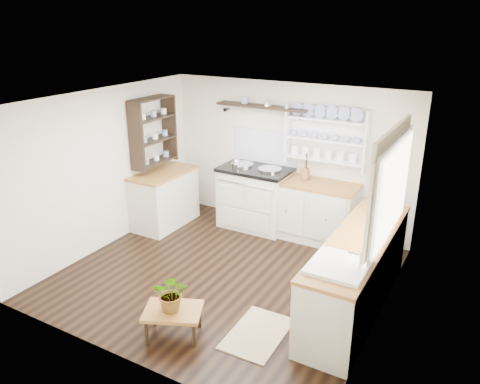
{
  "coord_description": "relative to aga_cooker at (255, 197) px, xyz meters",
  "views": [
    {
      "loc": [
        2.84,
        -4.64,
        3.21
      ],
      "look_at": [
        0.08,
        0.25,
        1.1
      ],
      "focal_mm": 35.0,
      "sensor_mm": 36.0,
      "label": 1
    }
  ],
  "objects": [
    {
      "name": "plate_rack",
      "position": [
        1.04,
        0.29,
        1.05
      ],
      "size": [
        1.2,
        0.22,
        0.9
      ],
      "color": "white",
      "rests_on": "wall_back"
    },
    {
      "name": "belfast_sink",
      "position": [
        2.09,
        -2.22,
        0.3
      ],
      "size": [
        0.55,
        0.6,
        0.45
      ],
      "color": "white",
      "rests_on": "right_cabinets"
    },
    {
      "name": "kettle",
      "position": [
        -0.28,
        -0.12,
        0.53
      ],
      "size": [
        0.16,
        0.16,
        0.2
      ],
      "primitive_type": null,
      "color": "silver",
      "rests_on": "aga_cooker"
    },
    {
      "name": "back_cabinets",
      "position": [
        0.99,
        0.03,
        -0.04
      ],
      "size": [
        1.27,
        0.63,
        0.9
      ],
      "color": "beige",
      "rests_on": "floor"
    },
    {
      "name": "wall_back",
      "position": [
        0.39,
        0.33,
        0.65
      ],
      "size": [
        4.0,
        0.02,
        2.3
      ],
      "primitive_type": "cube",
      "color": "silver",
      "rests_on": "ground"
    },
    {
      "name": "high_shelf",
      "position": [
        -0.01,
        0.21,
        1.41
      ],
      "size": [
        1.5,
        0.29,
        0.16
      ],
      "color": "black",
      "rests_on": "wall_back"
    },
    {
      "name": "potted_plant",
      "position": [
        0.56,
        -2.93,
        0.03
      ],
      "size": [
        0.47,
        0.44,
        0.41
      ],
      "primitive_type": "imported",
      "rotation": [
        0.0,
        0.0,
        0.42
      ],
      "color": "#3F7233",
      "rests_on": "center_table"
    },
    {
      "name": "window",
      "position": [
        2.33,
        -1.42,
        1.06
      ],
      "size": [
        0.08,
        1.55,
        1.22
      ],
      "color": "white",
      "rests_on": "wall_right"
    },
    {
      "name": "aga_cooker",
      "position": [
        0.0,
        0.0,
        0.0
      ],
      "size": [
        1.11,
        0.77,
        1.02
      ],
      "color": "beige",
      "rests_on": "floor"
    },
    {
      "name": "wall_left",
      "position": [
        -1.61,
        -1.57,
        0.65
      ],
      "size": [
        0.02,
        3.8,
        2.3
      ],
      "primitive_type": "cube",
      "color": "silver",
      "rests_on": "ground"
    },
    {
      "name": "left_cabinets",
      "position": [
        -1.31,
        -0.67,
        -0.04
      ],
      "size": [
        0.62,
        1.13,
        0.9
      ],
      "color": "beige",
      "rests_on": "floor"
    },
    {
      "name": "center_table",
      "position": [
        0.56,
        -2.93,
        -0.22
      ],
      "size": [
        0.72,
        0.64,
        0.33
      ],
      "rotation": [
        0.0,
        0.0,
        0.43
      ],
      "color": "brown",
      "rests_on": "floor"
    },
    {
      "name": "left_shelving",
      "position": [
        -1.45,
        -0.67,
        1.05
      ],
      "size": [
        0.28,
        0.8,
        1.05
      ],
      "primitive_type": "cube",
      "color": "black",
      "rests_on": "wall_left"
    },
    {
      "name": "floor_rug",
      "position": [
        1.33,
        -2.48,
        -0.5
      ],
      "size": [
        0.57,
        0.86,
        0.02
      ],
      "primitive_type": "cube",
      "rotation": [
        0.0,
        0.0,
        0.03
      ],
      "color": "olive",
      "rests_on": "floor"
    },
    {
      "name": "utensil_crock",
      "position": [
        0.78,
        0.11,
        0.49
      ],
      "size": [
        0.14,
        0.14,
        0.16
      ],
      "primitive_type": "cylinder",
      "color": "brown",
      "rests_on": "back_cabinets"
    },
    {
      "name": "right_cabinets",
      "position": [
        2.09,
        -1.47,
        -0.04
      ],
      "size": [
        0.62,
        2.43,
        0.9
      ],
      "color": "beige",
      "rests_on": "floor"
    },
    {
      "name": "ceiling",
      "position": [
        0.39,
        -1.57,
        1.8
      ],
      "size": [
        4.0,
        3.8,
        0.01
      ],
      "primitive_type": "cube",
      "color": "white",
      "rests_on": "wall_back"
    },
    {
      "name": "floor",
      "position": [
        0.39,
        -1.57,
        -0.5
      ],
      "size": [
        4.0,
        3.8,
        0.01
      ],
      "primitive_type": "cube",
      "color": "black",
      "rests_on": "ground"
    },
    {
      "name": "wall_right",
      "position": [
        2.39,
        -1.57,
        0.65
      ],
      "size": [
        0.02,
        3.8,
        2.3
      ],
      "primitive_type": "cube",
      "color": "silver",
      "rests_on": "ground"
    }
  ]
}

